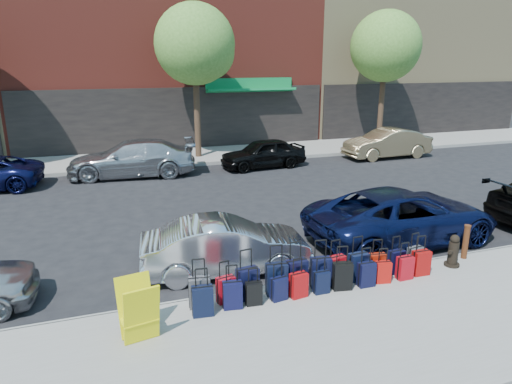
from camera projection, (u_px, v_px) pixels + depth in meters
name	position (u px, v px, depth m)	size (l,w,h in m)	color
ground	(247.00, 221.00, 14.18)	(120.00, 120.00, 0.00)	black
sidewalk_near	(358.00, 331.00, 8.26)	(60.00, 4.00, 0.15)	gray
sidewalk_far	(187.00, 156.00, 23.24)	(60.00, 4.00, 0.15)	gray
curb_near	(310.00, 282.00, 10.09)	(60.00, 0.08, 0.15)	gray
curb_far	(195.00, 165.00, 21.41)	(60.00, 0.08, 0.15)	gray
building_right	(380.00, 0.00, 33.01)	(15.00, 12.12, 18.00)	tan
tree_center	(198.00, 47.00, 21.50)	(3.80, 3.80, 7.27)	black
tree_right	(388.00, 48.00, 24.78)	(3.80, 3.80, 7.27)	black
suitcase_front_0	(200.00, 292.00, 8.86)	(0.45, 0.29, 1.00)	#3C3C41
suitcase_front_1	(226.00, 289.00, 9.06)	(0.39, 0.26, 0.86)	#A00A16
suitcase_front_2	(248.00, 283.00, 9.18)	(0.46, 0.29, 1.05)	black
suitcase_front_3	(277.00, 279.00, 9.37)	(0.47, 0.30, 1.06)	black
suitcase_front_4	(296.00, 275.00, 9.55)	(0.45, 0.27, 1.05)	black
suitcase_front_5	(321.00, 272.00, 9.68)	(0.46, 0.31, 1.04)	black
suitcase_front_6	(336.00, 269.00, 9.85)	(0.43, 0.27, 0.97)	#990911
suitcase_front_7	(358.00, 267.00, 9.96)	(0.43, 0.25, 1.00)	black
suitcase_front_8	(377.00, 265.00, 10.12)	(0.39, 0.26, 0.87)	maroon
suitcase_front_9	(396.00, 262.00, 10.31)	(0.38, 0.23, 0.87)	black
suitcase_front_10	(415.00, 258.00, 10.47)	(0.39, 0.25, 0.88)	#414046
suitcase_back_0	(203.00, 301.00, 8.58)	(0.42, 0.27, 0.94)	black
suitcase_back_1	(232.00, 295.00, 8.84)	(0.40, 0.27, 0.89)	black
suitcase_back_2	(254.00, 293.00, 8.97)	(0.33, 0.22, 0.76)	black
suitcase_back_3	(279.00, 289.00, 9.14)	(0.35, 0.24, 0.78)	black
suitcase_back_4	(299.00, 285.00, 9.25)	(0.38, 0.25, 0.84)	#9C0A0C
suitcase_back_5	(321.00, 282.00, 9.42)	(0.32, 0.19, 0.77)	black
suitcase_back_6	(342.00, 276.00, 9.56)	(0.43, 0.30, 0.95)	black
suitcase_back_7	(366.00, 274.00, 9.70)	(0.36, 0.21, 0.86)	black
suitcase_back_8	(383.00, 272.00, 9.87)	(0.35, 0.25, 0.78)	#AD0F0B
suitcase_back_9	(405.00, 268.00, 10.02)	(0.36, 0.21, 0.84)	#9F0A14
suitcase_back_10	(421.00, 263.00, 10.22)	(0.39, 0.24, 0.91)	#900A09
fire_hydrant	(453.00, 252.00, 10.64)	(0.39, 0.35, 0.77)	black
bollard	(466.00, 241.00, 11.02)	(0.16, 0.16, 0.85)	#38190C
display_rack	(139.00, 311.00, 7.78)	(0.71, 0.76, 1.08)	yellow
car_near_1	(226.00, 246.00, 10.58)	(1.37, 3.91, 1.29)	silver
car_near_2	(402.00, 216.00, 12.35)	(2.46, 5.33, 1.48)	#0D143A
car_far_1	(132.00, 158.00, 19.42)	(2.16, 5.32, 1.54)	#ACADB3
car_far_2	(263.00, 153.00, 20.99)	(1.59, 3.95, 1.34)	black
car_far_3	(387.00, 143.00, 23.13)	(1.56, 4.47, 1.47)	#9C8860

